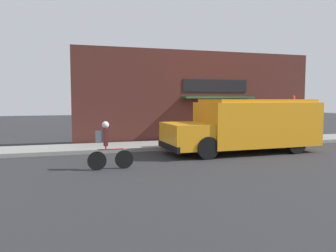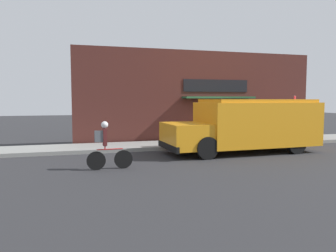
# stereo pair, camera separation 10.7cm
# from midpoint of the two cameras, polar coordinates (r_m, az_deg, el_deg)

# --- Properties ---
(ground_plane) EXTENTS (70.00, 70.00, 0.00)m
(ground_plane) POSITION_cam_midpoint_polar(r_m,az_deg,el_deg) (15.41, 8.84, -3.79)
(ground_plane) COLOR #2B2B2D
(sidewalk) EXTENTS (28.00, 2.24, 0.16)m
(sidewalk) POSITION_cam_midpoint_polar(r_m,az_deg,el_deg) (16.40, 7.14, -2.98)
(sidewalk) COLOR gray
(sidewalk) RESTS_ON ground_plane
(storefront) EXTENTS (13.14, 0.97, 4.80)m
(storefront) POSITION_cam_midpoint_polar(r_m,az_deg,el_deg) (17.49, 5.54, 5.14)
(storefront) COLOR #4C231E
(storefront) RESTS_ON ground_plane
(school_bus) EXTENTS (6.60, 2.90, 2.25)m
(school_bus) POSITION_cam_midpoint_polar(r_m,az_deg,el_deg) (14.34, 13.46, 0.26)
(school_bus) COLOR orange
(school_bus) RESTS_ON ground_plane
(cyclist) EXTENTS (1.48, 0.22, 1.56)m
(cyclist) POSITION_cam_midpoint_polar(r_m,az_deg,el_deg) (10.66, -10.90, -3.30)
(cyclist) COLOR black
(cyclist) RESTS_ON ground_plane
(stop_sign_post) EXTENTS (0.45, 0.45, 2.32)m
(stop_sign_post) POSITION_cam_midpoint_polar(r_m,az_deg,el_deg) (17.95, 20.84, 2.65)
(stop_sign_post) COLOR slate
(stop_sign_post) RESTS_ON sidewalk
(trash_bin) EXTENTS (0.49, 0.49, 0.93)m
(trash_bin) POSITION_cam_midpoint_polar(r_m,az_deg,el_deg) (17.90, 16.80, -0.73)
(trash_bin) COLOR slate
(trash_bin) RESTS_ON sidewalk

